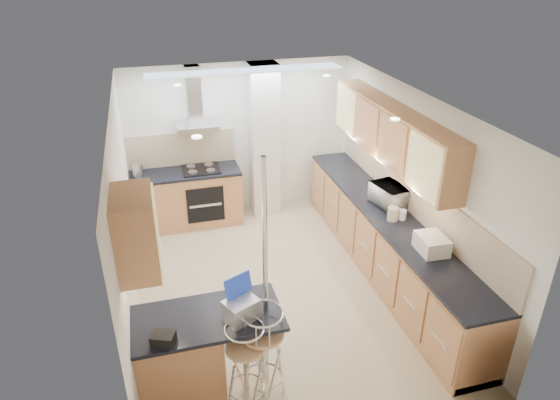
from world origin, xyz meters
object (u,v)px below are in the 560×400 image
object	(u,v)px
microwave	(390,195)
bar_stool_end	(263,355)
bar_stool_near	(246,367)
laptop	(241,310)
bread_bin	(432,244)

from	to	relation	value
microwave	bar_stool_end	bearing A→B (deg)	118.68
bar_stool_near	bar_stool_end	xyz separation A→B (m)	(0.19, 0.06, 0.04)
laptop	bar_stool_end	distance (m)	0.55
bar_stool_near	bar_stool_end	world-z (taller)	bar_stool_end
microwave	bar_stool_end	xyz separation A→B (m)	(-2.22, -1.88, -0.53)
laptop	bread_bin	xyz separation A→B (m)	(2.33, 0.59, -0.03)
bar_stool_near	bread_bin	size ratio (longest dim) A/B	2.58
bar_stool_near	bread_bin	bearing A→B (deg)	42.68
microwave	bread_bin	bearing A→B (deg)	165.34
microwave	bar_stool_near	world-z (taller)	microwave
bar_stool_end	bar_stool_near	bearing A→B (deg)	140.12
microwave	laptop	world-z (taller)	microwave
microwave	bar_stool_near	xyz separation A→B (m)	(-2.40, -1.94, -0.58)
laptop	bread_bin	size ratio (longest dim) A/B	0.80
bar_stool_near	bar_stool_end	bearing A→B (deg)	44.26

